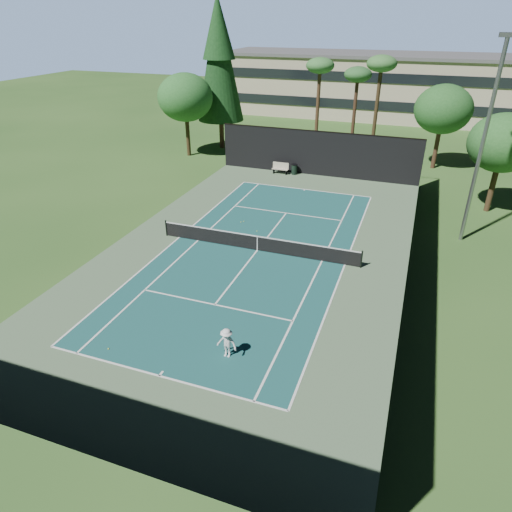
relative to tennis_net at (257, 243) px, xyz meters
The scene contains 22 objects.
ground 0.56m from the tennis_net, ahead, with size 160.00×160.00×0.00m, color #2F5720.
apron_slab 0.55m from the tennis_net, ahead, with size 18.00×32.00×0.01m, color #53704E.
court_surface 0.55m from the tennis_net, ahead, with size 10.97×23.77×0.01m, color #19504F.
court_lines 0.54m from the tennis_net, ahead, with size 11.07×23.87×0.01m.
tennis_net is the anchor object (origin of this frame).
fence 1.45m from the tennis_net, 90.00° to the left, with size 18.04×32.05×4.03m.
player 10.03m from the tennis_net, 77.75° to the right, with size 0.92×0.53×1.42m, color white.
tennis_ball_a 11.57m from the tennis_net, 104.93° to the right, with size 0.07×0.07×0.07m, color #E4F537.
tennis_ball_b 4.51m from the tennis_net, 124.70° to the left, with size 0.07×0.07×0.07m, color #E0F537.
tennis_ball_c 2.87m from the tennis_net, 110.19° to the left, with size 0.07×0.07×0.07m, color #D4F638.
tennis_ball_d 4.59m from the tennis_net, 121.75° to the left, with size 0.07×0.07×0.07m, color #C2D630.
park_bench 15.66m from the tennis_net, 101.88° to the left, with size 1.50×0.45×1.02m.
trash_bin 15.66m from the tennis_net, 97.17° to the left, with size 0.56×0.56×0.95m.
pine_tree 26.63m from the tennis_net, 118.61° to the left, with size 4.80×4.80×15.00m.
palm_a 25.26m from the tennis_net, 94.76° to the left, with size 2.80×2.80×9.32m.
palm_b 26.92m from the tennis_net, 86.70° to the left, with size 2.80×2.80×8.42m.
palm_c 24.69m from the tennis_net, 80.13° to the left, with size 2.80×2.80×9.77m.
decid_tree_a 24.65m from the tennis_net, 65.56° to the left, with size 5.12×5.12×7.62m.
decid_tree_b 18.99m from the tennis_net, 40.60° to the left, with size 4.80×4.80×7.14m.
decid_tree_c 23.39m from the tennis_net, 127.87° to the left, with size 5.44×5.44×8.09m.
campus_building 46.12m from the tennis_net, 90.00° to the left, with size 40.50×12.50×8.30m.
light_pole 14.66m from the tennis_net, 26.57° to the left, with size 0.90×0.25×12.22m.
Camera 1 is at (8.52, -23.82, 13.11)m, focal length 32.00 mm.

